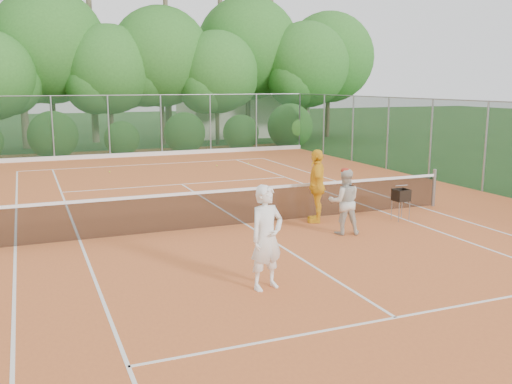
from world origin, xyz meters
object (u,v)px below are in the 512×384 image
(player_center_grp, at_px, (344,201))
(player_yellow, at_px, (317,186))
(ball_hopper, at_px, (401,196))
(player_white, at_px, (267,238))

(player_center_grp, height_order, player_yellow, player_yellow)
(ball_hopper, bearing_deg, player_yellow, -173.52)
(player_yellow, bearing_deg, player_center_grp, 29.21)
(player_yellow, distance_m, ball_hopper, 2.27)
(player_white, bearing_deg, player_yellow, 36.72)
(player_center_grp, distance_m, ball_hopper, 2.20)
(player_white, distance_m, ball_hopper, 6.26)
(player_white, distance_m, player_center_grp, 4.19)
(player_white, bearing_deg, player_center_grp, 25.05)
(ball_hopper, bearing_deg, player_center_grp, -138.51)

